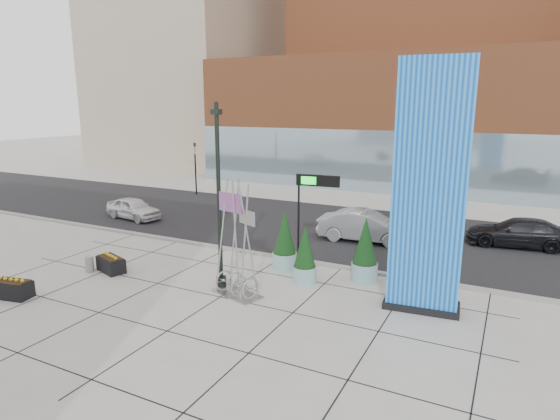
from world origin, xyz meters
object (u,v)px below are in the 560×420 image
at_px(public_art_sculpture, 237,266).
at_px(overhead_street_sign, 313,188).
at_px(lamp_post, 219,215).
at_px(concrete_bollard, 90,264).
at_px(car_silver_mid, 365,226).
at_px(car_white_west, 133,209).
at_px(blue_pylon, 429,194).

xyz_separation_m(public_art_sculpture, overhead_street_sign, (1.22, 4.33, 2.33)).
bearing_deg(lamp_post, concrete_bollard, -169.99).
bearing_deg(car_silver_mid, car_white_west, 92.45).
relative_size(car_white_west, car_silver_mid, 0.80).
height_order(concrete_bollard, overhead_street_sign, overhead_street_sign).
relative_size(concrete_bollard, car_white_west, 0.17).
distance_m(concrete_bollard, car_white_west, 9.45).
bearing_deg(overhead_street_sign, concrete_bollard, -153.76).
bearing_deg(car_silver_mid, blue_pylon, -154.25).
height_order(public_art_sculpture, car_white_west, public_art_sculpture).
bearing_deg(blue_pylon, public_art_sculpture, -169.16).
relative_size(concrete_bollard, overhead_street_sign, 0.17).
height_order(lamp_post, overhead_street_sign, lamp_post).
distance_m(concrete_bollard, car_silver_mid, 13.42).
bearing_deg(car_silver_mid, public_art_sculpture, 161.54).
distance_m(overhead_street_sign, car_silver_mid, 5.51).
relative_size(public_art_sculpture, car_white_west, 1.14).
bearing_deg(overhead_street_sign, blue_pylon, -30.38).
bearing_deg(overhead_street_sign, lamp_post, -124.14).
height_order(blue_pylon, car_white_west, blue_pylon).
distance_m(blue_pylon, overhead_street_sign, 5.77).
height_order(public_art_sculpture, car_silver_mid, public_art_sculpture).
bearing_deg(concrete_bollard, overhead_street_sign, 31.43).
relative_size(blue_pylon, lamp_post, 1.20).
bearing_deg(concrete_bollard, car_white_west, 122.69).
bearing_deg(blue_pylon, lamp_post, -173.93).
xyz_separation_m(public_art_sculpture, car_silver_mid, (2.22, 9.03, -0.35)).
xyz_separation_m(concrete_bollard, car_silver_mid, (9.23, 9.73, 0.47)).
bearing_deg(blue_pylon, concrete_bollard, -174.68).
bearing_deg(lamp_post, public_art_sculpture, -20.79).
relative_size(concrete_bollard, car_silver_mid, 0.14).
bearing_deg(car_white_west, lamp_post, -113.55).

